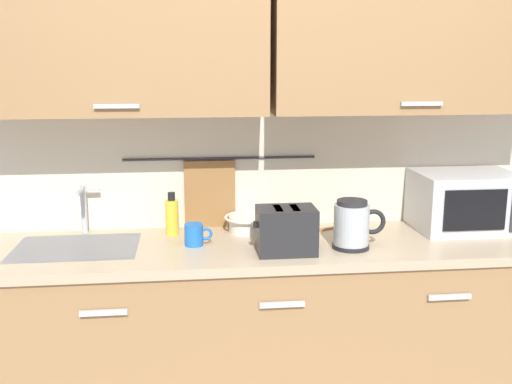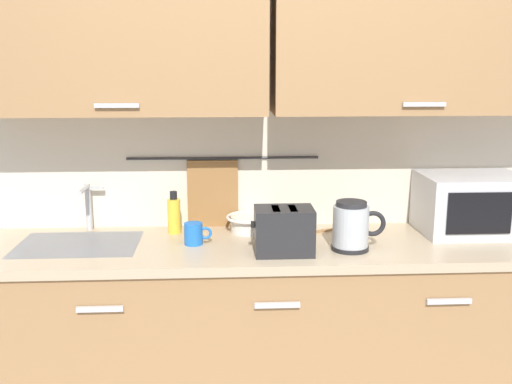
# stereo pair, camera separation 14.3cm
# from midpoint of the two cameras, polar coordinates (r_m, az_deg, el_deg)

# --- Properties ---
(counter_unit) EXTENTS (2.53, 0.64, 0.90)m
(counter_unit) POSITION_cam_midpoint_polar(r_m,az_deg,el_deg) (2.76, -0.31, -13.68)
(counter_unit) COLOR #997047
(counter_unit) RESTS_ON ground
(back_wall_assembly) EXTENTS (3.70, 0.41, 2.50)m
(back_wall_assembly) POSITION_cam_midpoint_polar(r_m,az_deg,el_deg) (2.72, -0.65, 9.27)
(back_wall_assembly) COLOR silver
(back_wall_assembly) RESTS_ON ground
(sink_faucet) EXTENTS (0.09, 0.17, 0.22)m
(sink_faucet) POSITION_cam_midpoint_polar(r_m,az_deg,el_deg) (2.82, -17.72, -1.04)
(sink_faucet) COLOR #B2B5BA
(sink_faucet) RESTS_ON counter_unit
(microwave) EXTENTS (0.46, 0.35, 0.27)m
(microwave) POSITION_cam_midpoint_polar(r_m,az_deg,el_deg) (2.91, 18.16, -0.84)
(microwave) COLOR silver
(microwave) RESTS_ON counter_unit
(electric_kettle) EXTENTS (0.23, 0.16, 0.21)m
(electric_kettle) POSITION_cam_midpoint_polar(r_m,az_deg,el_deg) (2.52, 7.66, -3.16)
(electric_kettle) COLOR black
(electric_kettle) RESTS_ON counter_unit
(dish_soap_bottle) EXTENTS (0.06, 0.06, 0.20)m
(dish_soap_bottle) POSITION_cam_midpoint_polar(r_m,az_deg,el_deg) (2.73, -9.58, -2.30)
(dish_soap_bottle) COLOR yellow
(dish_soap_bottle) RESTS_ON counter_unit
(mug_near_sink) EXTENTS (0.12, 0.08, 0.09)m
(mug_near_sink) POSITION_cam_midpoint_polar(r_m,az_deg,el_deg) (2.56, -7.53, -4.10)
(mug_near_sink) COLOR blue
(mug_near_sink) RESTS_ON counter_unit
(mixing_bowl) EXTENTS (0.21, 0.21, 0.08)m
(mixing_bowl) POSITION_cam_midpoint_polar(r_m,az_deg,el_deg) (2.75, -2.34, -2.96)
(mixing_bowl) COLOR silver
(mixing_bowl) RESTS_ON counter_unit
(toaster) EXTENTS (0.26, 0.17, 0.19)m
(toaster) POSITION_cam_midpoint_polar(r_m,az_deg,el_deg) (2.44, 1.24, -3.69)
(toaster) COLOR #232326
(toaster) RESTS_ON counter_unit
(wooden_spoon) EXTENTS (0.26, 0.14, 0.01)m
(wooden_spoon) POSITION_cam_midpoint_polar(r_m,az_deg,el_deg) (2.84, 6.43, -3.33)
(wooden_spoon) COLOR #9E7042
(wooden_spoon) RESTS_ON counter_unit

